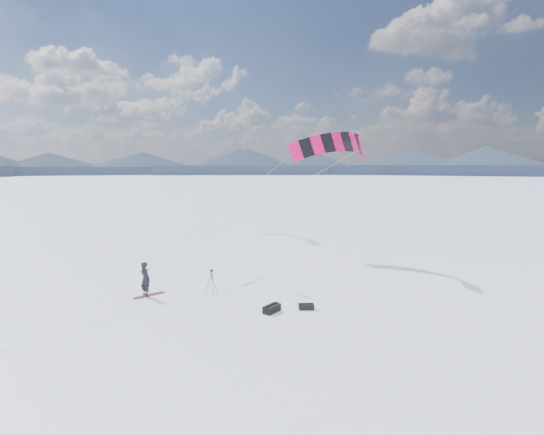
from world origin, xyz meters
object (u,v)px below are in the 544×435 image
snowboard (149,295)px  gear_bag_a (272,308)px  gear_bag_b (306,306)px  snowkiter (146,296)px  tripod (212,278)px

snowboard → gear_bag_a: 6.91m
gear_bag_a → gear_bag_b: (1.62, -0.48, -0.04)m
snowboard → snowkiter: bearing=167.0°
snowboard → gear_bag_a: gear_bag_a is taller
tripod → gear_bag_b: size_ratio=1.65×
gear_bag_a → snowkiter: bearing=108.2°
snowkiter → gear_bag_b: snowkiter is taller
snowkiter → gear_bag_b: (6.28, -5.70, 0.14)m
snowboard → gear_bag_b: gear_bag_b is taller
snowkiter → gear_bag_a: size_ratio=1.85×
snowkiter → gear_bag_b: 8.48m
tripod → gear_bag_b: tripod is taller
snowkiter → tripod: 3.53m
tripod → gear_bag_a: bearing=-93.1°
gear_bag_b → gear_bag_a: bearing=-170.5°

